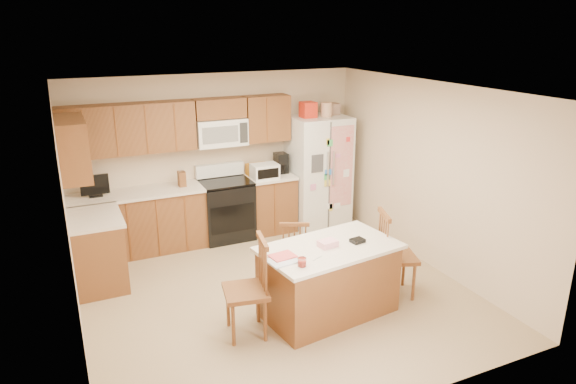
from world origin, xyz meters
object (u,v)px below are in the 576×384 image
windsor_chair_left (248,290)px  refrigerator (318,170)px  stove (226,208)px  windsor_chair_right (395,256)px  island (328,279)px  windsor_chair_back (294,254)px

windsor_chair_left → refrigerator: bearing=49.6°
stove → windsor_chair_right: size_ratio=1.05×
stove → island: size_ratio=0.69×
stove → refrigerator: (1.57, -0.06, 0.45)m
refrigerator → island: refrigerator is taller
island → windsor_chair_left: size_ratio=1.50×
refrigerator → windsor_chair_right: bearing=-96.0°
refrigerator → windsor_chair_back: (-1.26, -1.76, -0.50)m
refrigerator → windsor_chair_back: size_ratio=2.29×
stove → windsor_chair_back: size_ratio=1.27×
stove → windsor_chair_left: 2.69m
stove → refrigerator: 1.63m
refrigerator → island: bearing=-115.3°
refrigerator → stove: bearing=177.7°
refrigerator → windsor_chair_right: (-0.26, -2.49, -0.41)m
windsor_chair_back → windsor_chair_right: (1.00, -0.74, 0.09)m
refrigerator → island: 2.86m
windsor_chair_back → refrigerator: bearing=54.2°
windsor_chair_back → island: bearing=-85.9°
stove → windsor_chair_back: 1.84m
windsor_chair_back → windsor_chair_left: bearing=-138.8°
stove → windsor_chair_back: bearing=-80.4°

